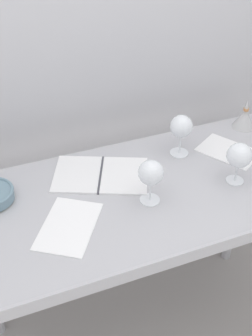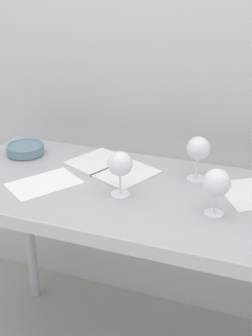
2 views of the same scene
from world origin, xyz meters
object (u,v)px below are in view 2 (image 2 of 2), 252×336
(tasting_bowl, at_px, (25,149))
(wine_glass_near_right, at_px, (217,184))
(wine_glass_far_right, at_px, (198,150))
(open_notebook, at_px, (112,167))
(tasting_sheet_upper, at_px, (245,194))
(wine_glass_near_center, at_px, (120,165))
(tasting_sheet_lower, at_px, (44,184))

(tasting_bowl, bearing_deg, wine_glass_near_right, -14.56)
(wine_glass_far_right, bearing_deg, open_notebook, -176.47)
(open_notebook, relative_size, tasting_bowl, 2.55)
(wine_glass_near_right, bearing_deg, tasting_sheet_upper, 64.73)
(wine_glass_near_right, height_order, wine_glass_near_center, wine_glass_near_center)
(wine_glass_near_center, bearing_deg, tasting_sheet_upper, 20.45)
(wine_glass_near_center, height_order, wine_glass_far_right, wine_glass_far_right)
(wine_glass_near_right, xyz_separation_m, tasting_sheet_lower, (-0.65, -0.00, -0.11))
(wine_glass_far_right, distance_m, tasting_sheet_upper, 0.24)
(wine_glass_near_right, bearing_deg, wine_glass_far_right, 114.88)
(wine_glass_near_right, distance_m, wine_glass_far_right, 0.26)
(wine_glass_near_center, bearing_deg, tasting_sheet_lower, -176.43)
(wine_glass_near_center, relative_size, wine_glass_far_right, 0.97)
(tasting_sheet_lower, bearing_deg, tasting_bowl, 168.04)
(open_notebook, distance_m, tasting_bowl, 0.41)
(wine_glass_near_center, xyz_separation_m, tasting_bowl, (-0.52, 0.21, -0.09))
(wine_glass_near_center, relative_size, tasting_sheet_upper, 0.72)
(wine_glass_far_right, bearing_deg, wine_glass_near_center, -136.20)
(open_notebook, bearing_deg, tasting_bowl, -156.66)
(tasting_sheet_upper, bearing_deg, open_notebook, 144.83)
(wine_glass_far_right, height_order, tasting_bowl, wine_glass_far_right)
(open_notebook, bearing_deg, tasting_sheet_upper, 19.80)
(tasting_sheet_upper, bearing_deg, wine_glass_near_right, -146.04)
(open_notebook, relative_size, tasting_sheet_upper, 1.78)
(tasting_sheet_lower, bearing_deg, wine_glass_near_center, 37.66)
(wine_glass_far_right, distance_m, tasting_sheet_lower, 0.60)
(open_notebook, bearing_deg, wine_glass_far_right, 27.73)
(open_notebook, bearing_deg, wine_glass_near_center, -35.95)
(tasting_bowl, bearing_deg, wine_glass_near_center, -21.61)
(wine_glass_near_center, height_order, tasting_sheet_lower, wine_glass_near_center)
(wine_glass_near_center, distance_m, open_notebook, 0.26)
(open_notebook, xyz_separation_m, tasting_sheet_lower, (-0.19, -0.22, -0.00))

